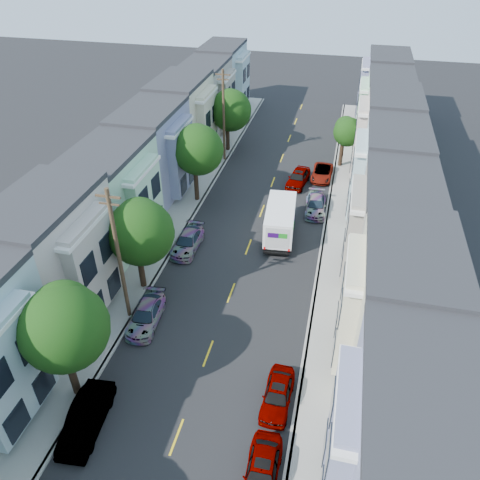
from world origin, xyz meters
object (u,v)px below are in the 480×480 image
at_px(parked_left_d, 188,242).
at_px(parked_right_c, 316,205).
at_px(parked_right_a, 262,473).
at_px(tree_e, 230,110).
at_px(lead_sedan, 298,178).
at_px(utility_pole_near, 119,258).
at_px(tree_d, 197,150).
at_px(parked_right_d, 322,173).
at_px(tree_far_r, 347,132).
at_px(fedex_truck, 280,220).
at_px(tree_b, 63,328).
at_px(tree_c, 140,233).
at_px(parked_right_b, 278,395).
at_px(parked_left_c, 146,315).
at_px(parked_left_b, 86,418).
at_px(utility_pole_far, 224,117).

height_order(parked_left_d, parked_right_c, parked_left_d).
bearing_deg(parked_right_a, parked_left_d, 117.78).
distance_m(tree_e, lead_sedan, 11.83).
bearing_deg(parked_right_a, utility_pole_near, 139.50).
xyz_separation_m(tree_d, parked_right_d, (11.20, 7.49, -4.71)).
xyz_separation_m(tree_d, utility_pole_near, (0.00, -16.56, -0.18)).
height_order(tree_far_r, fedex_truck, tree_far_r).
height_order(tree_b, utility_pole_near, utility_pole_near).
bearing_deg(utility_pole_near, tree_d, 90.01).
bearing_deg(utility_pole_near, lead_sedan, 68.04).
distance_m(tree_c, parked_right_a, 17.29).
bearing_deg(lead_sedan, utility_pole_near, -104.18).
relative_size(tree_d, tree_far_r, 1.37).
bearing_deg(tree_c, tree_e, 90.00).
bearing_deg(fedex_truck, parked_right_b, -85.95).
height_order(tree_far_r, parked_left_c, tree_far_r).
xyz_separation_m(utility_pole_near, fedex_truck, (8.58, 12.22, -3.48)).
distance_m(parked_left_b, parked_right_b, 10.56).
bearing_deg(tree_far_r, parked_right_d, -120.50).
bearing_deg(utility_pole_near, utility_pole_far, 90.00).
bearing_deg(parked_left_b, utility_pole_far, 86.89).
relative_size(parked_left_d, parked_right_a, 1.02).
height_order(fedex_truck, lead_sedan, fedex_truck).
bearing_deg(parked_left_d, utility_pole_far, 94.58).
xyz_separation_m(parked_left_c, parked_right_a, (9.80, -8.97, 0.06)).
xyz_separation_m(tree_far_r, parked_right_d, (-1.99, -3.39, -3.40)).
relative_size(parked_right_c, parked_right_d, 1.00).
distance_m(tree_b, utility_pole_far, 32.64).
xyz_separation_m(utility_pole_far, parked_left_c, (1.40, -26.29, -4.49)).
bearing_deg(parked_left_c, tree_c, 107.25).
height_order(tree_c, tree_far_r, tree_c).
height_order(parked_left_b, parked_left_d, parked_left_b).
relative_size(tree_d, utility_pole_near, 0.77).
relative_size(lead_sedan, parked_left_c, 1.07).
bearing_deg(parked_right_c, parked_left_c, -123.12).
bearing_deg(utility_pole_far, parked_left_d, -85.39).
relative_size(tree_e, parked_right_d, 1.64).
distance_m(tree_e, parked_left_c, 29.30).
height_order(tree_e, lead_sedan, tree_e).
xyz_separation_m(parked_left_b, parked_right_a, (9.80, -0.74, -0.05)).
distance_m(lead_sedan, parked_left_d, 15.40).
xyz_separation_m(tree_b, parked_left_d, (1.40, 15.28, -4.73)).
distance_m(tree_d, utility_pole_near, 16.56).
bearing_deg(fedex_truck, lead_sedan, 83.26).
distance_m(tree_c, parked_right_d, 24.06).
relative_size(utility_pole_far, parked_left_b, 2.16).
xyz_separation_m(parked_left_d, parked_right_c, (9.80, 8.50, -0.01)).
bearing_deg(tree_c, parked_left_d, 75.54).
bearing_deg(tree_d, utility_pole_near, -89.99).
bearing_deg(parked_right_a, tree_far_r, 85.97).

